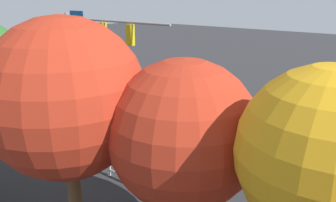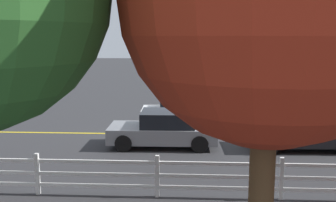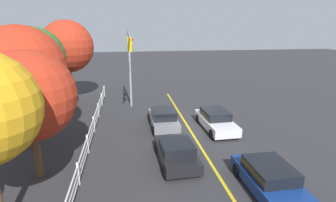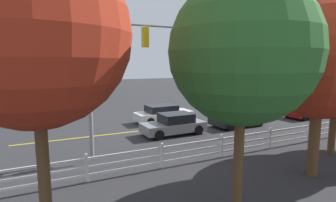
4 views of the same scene
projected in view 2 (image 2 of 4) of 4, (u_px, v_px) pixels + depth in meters
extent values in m
plane|color=#2D2D30|center=(176.00, 134.00, 17.11)|extent=(120.00, 120.00, 0.00)
cube|color=gold|center=(268.00, 136.00, 16.89)|extent=(28.00, 0.16, 0.01)
cube|color=silver|center=(189.00, 114.00, 18.84)|extent=(4.63, 1.97, 0.61)
cube|color=black|center=(185.00, 103.00, 18.75)|extent=(2.36, 1.72, 0.55)
cylinder|color=black|center=(220.00, 115.00, 19.68)|extent=(0.65, 0.24, 0.64)
cylinder|color=black|center=(224.00, 123.00, 18.00)|extent=(0.65, 0.24, 0.64)
cylinder|color=black|center=(158.00, 115.00, 19.75)|extent=(0.65, 0.24, 0.64)
cylinder|color=black|center=(156.00, 122.00, 18.07)|extent=(0.65, 0.24, 0.64)
cube|color=black|center=(300.00, 135.00, 14.95)|extent=(4.08, 1.99, 0.58)
cube|color=black|center=(306.00, 122.00, 14.86)|extent=(1.94, 1.73, 0.46)
cylinder|color=black|center=(270.00, 146.00, 14.15)|extent=(0.65, 0.24, 0.64)
cylinder|color=black|center=(260.00, 134.00, 15.85)|extent=(0.65, 0.24, 0.64)
cylinder|color=black|center=(327.00, 135.00, 15.80)|extent=(0.65, 0.24, 0.64)
cube|color=slate|center=(163.00, 133.00, 15.27)|extent=(4.18, 1.86, 0.59)
cube|color=black|center=(168.00, 118.00, 15.16)|extent=(2.08, 1.65, 0.58)
cylinder|color=black|center=(124.00, 143.00, 14.52)|extent=(0.64, 0.23, 0.64)
cylinder|color=black|center=(130.00, 132.00, 16.18)|extent=(0.64, 0.23, 0.64)
cylinder|color=black|center=(200.00, 144.00, 14.41)|extent=(0.64, 0.23, 0.64)
cylinder|color=black|center=(198.00, 133.00, 16.07)|extent=(0.64, 0.23, 0.64)
cylinder|color=black|center=(313.00, 117.00, 19.36)|extent=(0.64, 0.22, 0.64)
cylinder|color=black|center=(325.00, 125.00, 17.58)|extent=(0.64, 0.22, 0.64)
cube|color=white|center=(281.00, 179.00, 10.19)|extent=(0.10, 0.10, 1.15)
cube|color=white|center=(157.00, 176.00, 10.37)|extent=(0.10, 0.10, 1.15)
cube|color=white|center=(38.00, 174.00, 10.54)|extent=(0.10, 0.10, 1.15)
cube|color=white|center=(282.00, 165.00, 10.13)|extent=(26.00, 0.06, 0.09)
cube|color=white|center=(281.00, 178.00, 10.19)|extent=(26.00, 0.06, 0.09)
cube|color=white|center=(281.00, 189.00, 10.24)|extent=(26.00, 0.06, 0.09)
cylinder|color=brown|center=(261.00, 195.00, 6.76)|extent=(0.44, 0.44, 3.05)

